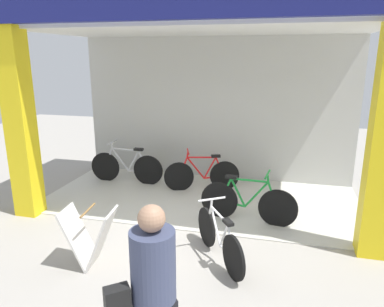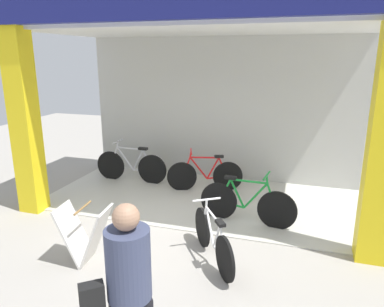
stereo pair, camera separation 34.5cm
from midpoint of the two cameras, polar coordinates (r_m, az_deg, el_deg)
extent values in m
plane|color=#9E9991|center=(6.21, -0.44, -12.03)|extent=(20.47, 20.47, 0.00)
cube|color=beige|center=(7.49, 3.01, -7.04)|extent=(6.24, 2.93, 0.02)
cube|color=#B7B7B2|center=(8.45, 5.67, 7.08)|extent=(6.24, 0.12, 3.32)
cube|color=yellow|center=(7.08, -23.56, 4.33)|extent=(0.42, 0.36, 3.32)
cube|color=yellow|center=(5.52, 29.63, 0.84)|extent=(0.42, 0.36, 3.32)
cube|color=silver|center=(6.95, 3.41, 18.88)|extent=(6.24, 2.93, 0.06)
cylinder|color=black|center=(8.23, -5.09, -2.55)|extent=(0.68, 0.05, 0.68)
cylinder|color=black|center=(8.67, -11.56, -1.88)|extent=(0.68, 0.05, 0.68)
cylinder|color=silver|center=(8.33, -6.67, -2.56)|extent=(0.46, 0.04, 0.09)
cylinder|color=silver|center=(8.31, -7.32, -1.04)|extent=(0.30, 0.04, 0.51)
cylinder|color=silver|center=(8.44, -9.34, -0.80)|extent=(0.42, 0.04, 0.53)
cylinder|color=silver|center=(8.32, -8.60, 0.77)|extent=(0.65, 0.04, 0.05)
cylinder|color=silver|center=(8.21, -5.88, -1.00)|extent=(0.22, 0.04, 0.46)
cylinder|color=silver|center=(8.56, -11.02, -0.47)|extent=(0.20, 0.04, 0.47)
cylinder|color=silver|center=(8.44, -10.55, 1.42)|extent=(0.06, 0.04, 0.14)
cylinder|color=silver|center=(8.42, -10.51, 1.87)|extent=(0.03, 0.48, 0.03)
cube|color=black|center=(8.18, -6.54, 0.75)|extent=(0.21, 0.10, 0.05)
cylinder|color=black|center=(6.54, 5.75, -7.43)|extent=(0.67, 0.12, 0.67)
cylinder|color=black|center=(6.33, 14.79, -8.68)|extent=(0.67, 0.12, 0.67)
cylinder|color=#198C33|center=(6.48, 7.81, -7.94)|extent=(0.45, 0.09, 0.09)
cylinder|color=#198C33|center=(6.38, 8.69, -6.26)|extent=(0.29, 0.07, 0.50)
cylinder|color=#198C33|center=(6.31, 11.52, -6.57)|extent=(0.41, 0.08, 0.52)
cylinder|color=#198C33|center=(6.25, 10.47, -4.35)|extent=(0.64, 0.11, 0.05)
cylinder|color=#198C33|center=(6.42, 6.77, -5.79)|extent=(0.22, 0.06, 0.45)
cylinder|color=#198C33|center=(6.25, 13.99, -6.67)|extent=(0.20, 0.06, 0.46)
cylinder|color=#198C33|center=(6.17, 13.31, -4.03)|extent=(0.06, 0.04, 0.14)
cylinder|color=#198C33|center=(6.15, 13.25, -3.43)|extent=(0.09, 0.47, 0.03)
cube|color=black|center=(6.32, 7.65, -3.80)|extent=(0.21, 0.12, 0.05)
cylinder|color=black|center=(7.87, 6.90, -3.59)|extent=(0.62, 0.25, 0.64)
cylinder|color=black|center=(7.79, -0.34, -3.68)|extent=(0.62, 0.25, 0.64)
cylinder|color=red|center=(7.85, 5.21, -3.78)|extent=(0.42, 0.17, 0.08)
cylinder|color=red|center=(7.78, 4.59, -2.34)|extent=(0.28, 0.12, 0.48)
cylinder|color=red|center=(7.75, 2.33, -2.31)|extent=(0.38, 0.16, 0.50)
cylinder|color=red|center=(7.69, 3.28, -0.64)|extent=(0.59, 0.23, 0.05)
cylinder|color=red|center=(7.79, 6.16, -2.15)|extent=(0.21, 0.10, 0.43)
cylinder|color=red|center=(7.73, 0.39, -2.15)|extent=(0.19, 0.09, 0.44)
cylinder|color=red|center=(7.65, 1.07, -0.14)|extent=(0.06, 0.05, 0.13)
cylinder|color=red|center=(7.64, 1.14, 0.32)|extent=(0.17, 0.43, 0.03)
cube|color=black|center=(7.72, 5.55, -0.48)|extent=(0.22, 0.15, 0.05)
cylinder|color=black|center=(4.90, 7.29, -16.17)|extent=(0.37, 0.52, 0.60)
cylinder|color=black|center=(5.65, 3.42, -11.53)|extent=(0.37, 0.52, 0.60)
cylinder|color=white|center=(5.08, 6.25, -15.18)|extent=(0.25, 0.36, 0.08)
cylinder|color=white|center=(5.05, 5.94, -12.81)|extent=(0.17, 0.24, 0.45)
cylinder|color=white|center=(5.29, 4.73, -11.35)|extent=(0.23, 0.33, 0.47)
cylinder|color=white|center=(5.09, 5.27, -9.70)|extent=(0.35, 0.50, 0.05)
cylinder|color=white|center=(4.88, 6.87, -13.62)|extent=(0.14, 0.18, 0.41)
cylinder|color=white|center=(5.48, 3.79, -10.05)|extent=(0.13, 0.17, 0.42)
cylinder|color=white|center=(5.30, 4.16, -7.83)|extent=(0.06, 0.06, 0.13)
cylinder|color=white|center=(5.27, 4.21, -7.27)|extent=(0.37, 0.26, 0.03)
cube|color=black|center=(4.85, 6.56, -10.85)|extent=(0.18, 0.20, 0.05)
cube|color=silver|center=(5.42, -16.37, -12.08)|extent=(0.42, 0.51, 0.83)
cube|color=silver|center=(5.29, -13.01, -12.58)|extent=(0.42, 0.51, 0.83)
cylinder|color=olive|center=(5.18, -15.02, -8.29)|extent=(0.08, 0.47, 0.03)
cylinder|color=#3F4766|center=(3.07, -6.70, -16.95)|extent=(0.52, 0.52, 0.61)
sphere|color=tan|center=(2.87, -6.96, -9.96)|extent=(0.22, 0.22, 0.22)
cube|color=black|center=(3.18, -12.22, -22.07)|extent=(0.23, 0.22, 0.34)
camera|label=1|loc=(0.17, -88.47, 0.42)|focal=33.87mm
camera|label=2|loc=(0.17, 91.53, -0.42)|focal=33.87mm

